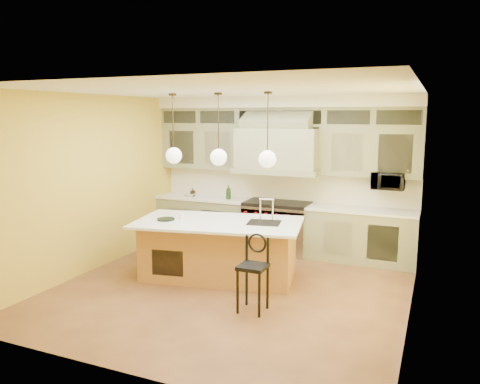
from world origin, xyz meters
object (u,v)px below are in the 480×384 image
at_px(kitchen_island, 220,248).
at_px(microwave, 388,181).
at_px(range, 277,227).
at_px(counter_stool, 254,269).

bearing_deg(kitchen_island, microwave, 26.84).
distance_m(range, kitchen_island, 1.74).
height_order(range, microwave, microwave).
bearing_deg(kitchen_island, range, 66.20).
relative_size(range, counter_stool, 1.18).
bearing_deg(range, microwave, 3.12).
height_order(kitchen_island, microwave, microwave).
relative_size(counter_stool, microwave, 1.88).
bearing_deg(microwave, kitchen_island, -142.46).
height_order(range, counter_stool, counter_stool).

